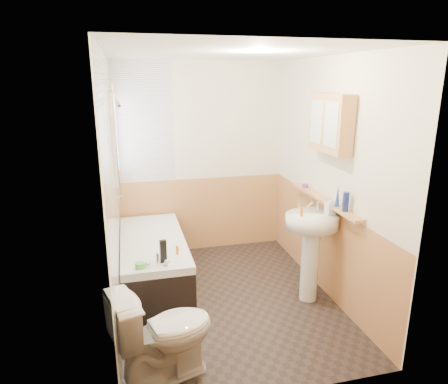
{
  "coord_description": "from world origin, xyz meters",
  "views": [
    {
      "loc": [
        -0.95,
        -3.69,
        2.27
      ],
      "look_at": [
        0.0,
        0.15,
        1.15
      ],
      "focal_mm": 32.0,
      "sensor_mm": 36.0,
      "label": 1
    }
  ],
  "objects_px": {
    "sink": "(311,239)",
    "medicine_cabinet": "(331,123)",
    "bathtub": "(154,260)",
    "pine_shelf": "(324,200)",
    "toilet": "(164,333)"
  },
  "relations": [
    {
      "from": "bathtub",
      "to": "toilet",
      "type": "xyz_separation_m",
      "value": [
        -0.03,
        -1.53,
        0.1
      ]
    },
    {
      "from": "bathtub",
      "to": "medicine_cabinet",
      "type": "xyz_separation_m",
      "value": [
        1.74,
        -0.64,
        1.57
      ]
    },
    {
      "from": "bathtub",
      "to": "toilet",
      "type": "bearing_deg",
      "value": -91.12
    },
    {
      "from": "bathtub",
      "to": "medicine_cabinet",
      "type": "height_order",
      "value": "medicine_cabinet"
    },
    {
      "from": "pine_shelf",
      "to": "medicine_cabinet",
      "type": "bearing_deg",
      "value": -109.46
    },
    {
      "from": "toilet",
      "to": "pine_shelf",
      "type": "distance_m",
      "value": 2.15
    },
    {
      "from": "bathtub",
      "to": "sink",
      "type": "bearing_deg",
      "value": -24.76
    },
    {
      "from": "medicine_cabinet",
      "to": "toilet",
      "type": "bearing_deg",
      "value": -153.37
    },
    {
      "from": "toilet",
      "to": "sink",
      "type": "xyz_separation_m",
      "value": [
        1.6,
        0.8,
        0.3
      ]
    },
    {
      "from": "sink",
      "to": "medicine_cabinet",
      "type": "distance_m",
      "value": 1.19
    },
    {
      "from": "bathtub",
      "to": "toilet",
      "type": "height_order",
      "value": "toilet"
    },
    {
      "from": "toilet",
      "to": "pine_shelf",
      "type": "height_order",
      "value": "pine_shelf"
    },
    {
      "from": "sink",
      "to": "medicine_cabinet",
      "type": "xyz_separation_m",
      "value": [
        0.17,
        0.08,
        1.17
      ]
    },
    {
      "from": "bathtub",
      "to": "pine_shelf",
      "type": "bearing_deg",
      "value": -17.6
    },
    {
      "from": "bathtub",
      "to": "sink",
      "type": "relative_size",
      "value": 1.51
    }
  ]
}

